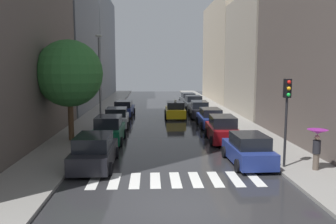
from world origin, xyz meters
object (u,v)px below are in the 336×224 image
parked_car_right_fifth (193,103)px  parked_car_right_second (222,130)px  street_tree_left (69,74)px  parked_car_right_sixth (188,99)px  parked_car_left_third (117,118)px  parked_car_right_nearest (248,150)px  parked_car_right_third (210,118)px  parked_car_left_fourth (124,109)px  lamp_post_left (100,73)px  parked_car_left_nearest (94,152)px  parked_car_left_second (109,130)px  pedestrian_foreground (317,141)px  taxi_midroad (175,110)px  parked_car_right_fourth (199,110)px  traffic_light_right_corner (287,103)px

parked_car_right_fifth → parked_car_right_second: bearing=177.0°
parked_car_right_fifth → street_tree_left: 19.98m
parked_car_right_sixth → parked_car_left_third: bearing=153.0°
parked_car_right_nearest → parked_car_right_third: bearing=-1.2°
parked_car_left_third → parked_car_left_fourth: parked_car_left_third is taller
lamp_post_left → parked_car_right_nearest: bearing=-55.3°
parked_car_left_nearest → parked_car_right_nearest: size_ratio=1.11×
parked_car_right_third → parked_car_right_fifth: size_ratio=1.08×
parked_car_left_second → parked_car_left_third: 5.99m
pedestrian_foreground → street_tree_left: (-13.15, 7.52, 3.04)m
parked_car_left_second → parked_car_left_fourth: (0.04, 12.63, -0.08)m
parked_car_right_third → lamp_post_left: bearing=76.0°
parked_car_right_second → parked_car_left_third: bearing=54.0°
parked_car_right_third → street_tree_left: size_ratio=0.68×
parked_car_right_third → pedestrian_foreground: 13.21m
parked_car_left_fourth → taxi_midroad: bearing=-104.8°
parked_car_right_sixth → pedestrian_foreground: pedestrian_foreground is taller
parked_car_right_second → parked_car_right_fourth: (0.07, 11.45, -0.05)m
parked_car_left_second → parked_car_right_sixth: 24.55m
taxi_midroad → parked_car_right_sixth: bearing=-10.7°
street_tree_left → traffic_light_right_corner: size_ratio=1.54×
lamp_post_left → parked_car_right_sixth: bearing=58.0°
parked_car_left_nearest → parked_car_right_third: bearing=-34.0°
parked_car_right_sixth → parked_car_right_nearest: bearing=177.5°
parked_car_left_third → parked_car_right_second: 9.75m
parked_car_left_nearest → parked_car_right_third: 13.80m
parked_car_right_sixth → taxi_midroad: (-2.59, -12.22, 0.02)m
taxi_midroad → pedestrian_foreground: size_ratio=2.30×
pedestrian_foreground → street_tree_left: size_ratio=0.29×
parked_car_left_nearest → parked_car_right_fourth: (7.72, 17.13, -0.02)m
parked_car_right_second → parked_car_right_fifth: (0.13, 17.06, -0.01)m
parked_car_right_nearest → parked_car_right_third: (-0.03, 11.28, -0.01)m
parked_car_right_nearest → pedestrian_foreground: 3.32m
parked_car_right_fifth → pedestrian_foreground: pedestrian_foreground is taller
parked_car_right_nearest → traffic_light_right_corner: (1.51, -1.02, 2.53)m
parked_car_left_second → parked_car_right_second: 7.59m
parked_car_left_second → street_tree_left: 4.54m
parked_car_right_second → parked_car_right_sixth: bearing=1.8°
parked_car_right_fifth → parked_car_right_fourth: bearing=176.7°
parked_car_right_third → parked_car_right_sixth: (0.04, 17.64, -0.00)m
parked_car_right_sixth → parked_car_right_third: bearing=177.4°
parked_car_right_nearest → parked_car_left_nearest: bearing=89.3°
parked_car_right_second → traffic_light_right_corner: 7.25m
parked_car_left_fourth → parked_car_right_fifth: 8.84m
parked_car_left_nearest → parked_car_right_fifth: parked_car_right_fifth is taller
parked_car_right_fourth → taxi_midroad: taxi_midroad is taller
parked_car_left_second → parked_car_right_fifth: size_ratio=1.00×
parked_car_right_second → taxi_midroad: (-2.37, 11.12, -0.05)m
parked_car_right_second → street_tree_left: bearing=90.4°
parked_car_left_second → parked_car_right_third: size_ratio=0.93×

